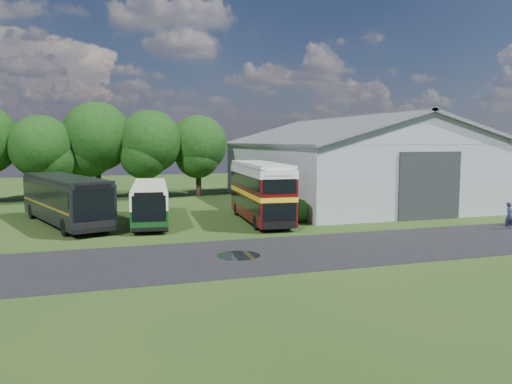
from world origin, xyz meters
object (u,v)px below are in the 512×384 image
object	(u,v)px
storage_shed	(350,158)
bus_green_single	(150,202)
bus_dark_single	(65,199)
visitor_a	(509,216)
bus_maroon_double	(261,192)

from	to	relation	value
storage_shed	bus_green_single	distance (m)	21.11
bus_dark_single	visitor_a	size ratio (longest dim) A/B	7.00
bus_green_single	bus_dark_single	world-z (taller)	bus_dark_single
bus_dark_single	visitor_a	world-z (taller)	bus_dark_single
storage_shed	bus_dark_single	world-z (taller)	storage_shed
storage_shed	bus_dark_single	size ratio (longest dim) A/B	2.00
bus_maroon_double	bus_dark_single	xyz separation A→B (m)	(-13.27, 2.77, -0.32)
visitor_a	storage_shed	bearing A→B (deg)	81.13
bus_green_single	bus_dark_single	size ratio (longest dim) A/B	0.83
storage_shed	visitor_a	bearing A→B (deg)	-82.12
bus_green_single	bus_maroon_double	world-z (taller)	bus_maroon_double
bus_maroon_double	bus_dark_single	distance (m)	13.56
storage_shed	visitor_a	distance (m)	17.62
storage_shed	bus_dark_single	xyz separation A→B (m)	(-25.30, -6.25, -2.38)
bus_green_single	visitor_a	distance (m)	24.15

